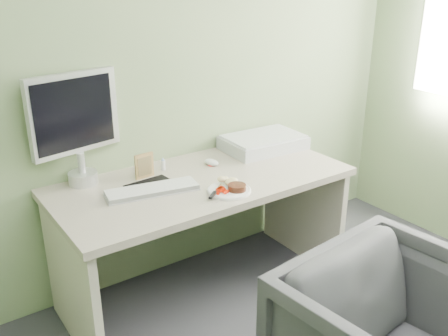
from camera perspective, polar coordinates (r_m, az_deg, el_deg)
wall_back at (r=2.83m, az=-6.91°, el=12.95°), size 3.50×0.00×3.50m
desk at (r=2.76m, az=-2.45°, el=-4.67°), size 1.60×0.75×0.73m
plate at (r=2.52m, az=0.60°, el=-2.58°), size 0.22×0.22×0.01m
steak at (r=2.51m, az=1.49°, el=-2.23°), size 0.09×0.09×0.03m
potato_pile at (r=2.56m, az=0.64°, el=-1.36°), size 0.10×0.08×0.06m
carrot_heap at (r=2.48m, az=-0.24°, el=-2.45°), size 0.06×0.06×0.04m
steak_knife at (r=2.46m, az=-1.08°, el=-2.85°), size 0.16×0.13×0.01m
mousepad at (r=2.61m, az=-8.06°, el=-2.08°), size 0.26×0.23×0.00m
keyboard at (r=2.54m, az=-8.20°, el=-2.44°), size 0.48×0.22×0.02m
computer_mouse at (r=2.86m, az=-1.43°, el=0.65°), size 0.07×0.11×0.03m
photo_frame at (r=2.70m, az=-9.10°, el=0.26°), size 0.11×0.02×0.14m
eyedrop_bottle at (r=2.80m, az=-6.97°, el=0.43°), size 0.03×0.03×0.08m
scanner at (r=3.12m, az=4.51°, el=2.88°), size 0.51×0.35×0.08m
monitor at (r=2.63m, az=-16.62°, el=4.97°), size 0.48×0.17×0.58m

